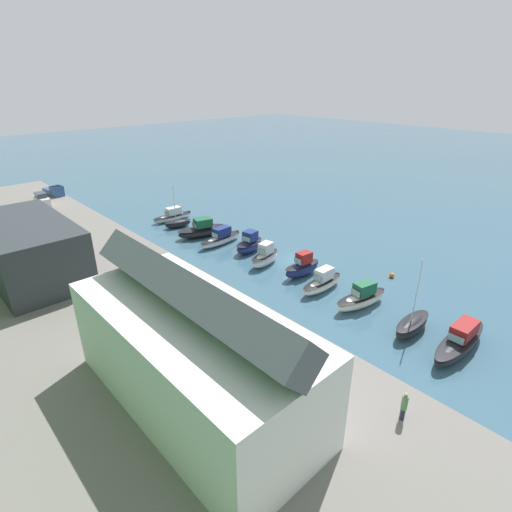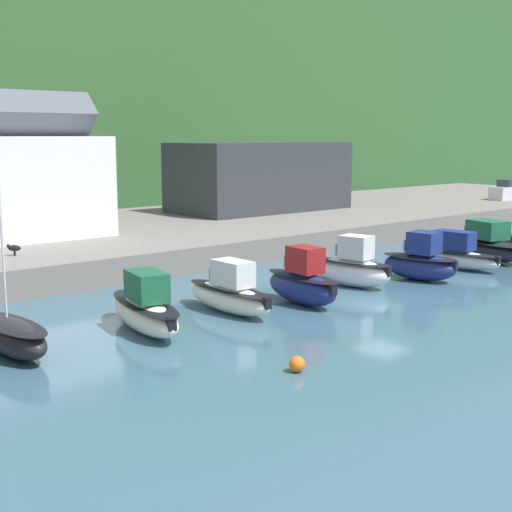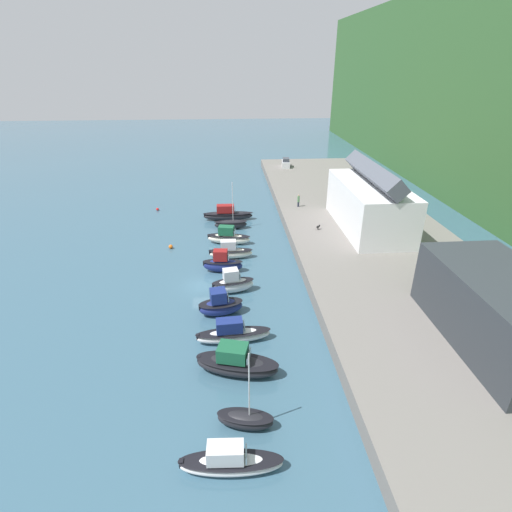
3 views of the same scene
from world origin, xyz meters
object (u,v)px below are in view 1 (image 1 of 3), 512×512
at_px(moored_boat_9, 178,223).
at_px(moored_boat_8, 201,230).
at_px(moored_boat_7, 221,238).
at_px(moored_boat_0, 460,341).
at_px(moored_boat_2, 362,298).
at_px(moored_boat_1, 412,325).
at_px(pickup_truck_0, 55,191).
at_px(moored_boat_6, 249,244).
at_px(moored_boat_10, 173,216).
at_px(moored_boat_4, 302,267).
at_px(parked_car_1, 42,200).
at_px(dog_on_quay, 271,345).
at_px(mooring_buoy_0, 392,275).
at_px(moored_boat_3, 322,283).
at_px(person_on_quay, 404,406).
at_px(moored_boat_5, 265,257).

bearing_deg(moored_boat_9, moored_boat_8, -162.67).
bearing_deg(moored_boat_7, moored_boat_9, -0.02).
relative_size(moored_boat_0, moored_boat_2, 1.27).
xyz_separation_m(moored_boat_1, pickup_truck_0, (65.57, 10.16, 1.72)).
relative_size(moored_boat_6, moored_boat_8, 0.66).
bearing_deg(moored_boat_8, moored_boat_10, 9.97).
bearing_deg(moored_boat_4, parked_car_1, 23.37).
relative_size(moored_boat_6, moored_boat_7, 0.68).
xyz_separation_m(parked_car_1, dog_on_quay, (-55.01, -0.81, -0.46)).
distance_m(moored_boat_6, pickup_truck_0, 42.85).
bearing_deg(mooring_buoy_0, dog_on_quay, 94.18).
bearing_deg(moored_boat_7, moored_boat_0, 176.18).
bearing_deg(dog_on_quay, parked_car_1, -39.85).
xyz_separation_m(moored_boat_2, moored_boat_10, (36.85, -0.32, -0.22)).
height_order(moored_boat_9, pickup_truck_0, moored_boat_9).
relative_size(moored_boat_4, mooring_buoy_0, 8.63).
bearing_deg(moored_boat_10, dog_on_quay, 162.24).
bearing_deg(dog_on_quay, moored_boat_10, -61.10).
bearing_deg(mooring_buoy_0, moored_boat_3, 66.55).
bearing_deg(person_on_quay, moored_boat_10, -14.77).
height_order(moored_boat_0, moored_boat_5, moored_boat_5).
bearing_deg(mooring_buoy_0, moored_boat_7, 21.06).
distance_m(moored_boat_3, dog_on_quay, 14.38).
relative_size(moored_boat_1, person_on_quay, 3.60).
bearing_deg(person_on_quay, moored_boat_3, -36.96).
height_order(moored_boat_0, parked_car_1, parked_car_1).
height_order(moored_boat_2, parked_car_1, parked_car_1).
height_order(moored_boat_2, moored_boat_8, moored_boat_8).
bearing_deg(moored_boat_4, moored_boat_0, -177.52).
height_order(moored_boat_4, parked_car_1, parked_car_1).
bearing_deg(moored_boat_3, moored_boat_5, 1.42).
bearing_deg(moored_boat_10, moored_boat_0, -177.74).
distance_m(moored_boat_2, moored_boat_6, 18.55).
relative_size(moored_boat_0, dog_on_quay, 10.63).
relative_size(moored_boat_3, moored_boat_10, 0.86).
bearing_deg(moored_boat_4, moored_boat_10, 6.10).
bearing_deg(person_on_quay, moored_boat_4, -33.38).
height_order(moored_boat_3, moored_boat_7, moored_boat_3).
bearing_deg(moored_boat_9, moored_boat_7, -163.39).
bearing_deg(moored_boat_9, moored_boat_5, -165.94).
bearing_deg(moored_boat_7, moored_boat_1, 175.30).
distance_m(moored_boat_9, mooring_buoy_0, 33.46).
bearing_deg(mooring_buoy_0, moored_boat_5, 34.22).
bearing_deg(moored_boat_3, moored_boat_10, -0.42).
bearing_deg(moored_boat_1, person_on_quay, 112.94).
relative_size(moored_boat_1, moored_boat_7, 1.04).
bearing_deg(moored_boat_6, moored_boat_10, -7.09).
relative_size(moored_boat_2, dog_on_quay, 8.36).
bearing_deg(moored_boat_10, parked_car_1, 42.13).
height_order(moored_boat_2, moored_boat_10, moored_boat_2).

